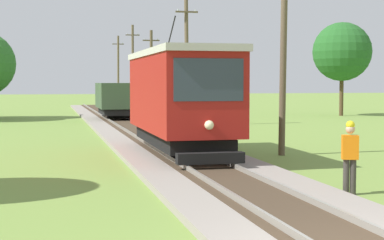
% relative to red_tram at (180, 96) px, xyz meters
% --- Properties ---
extents(red_tram, '(2.60, 8.54, 4.79)m').
position_rel_red_tram_xyz_m(red_tram, '(0.00, 0.00, 0.00)').
color(red_tram, maroon).
rests_on(red_tram, rail_right).
extents(freight_car, '(2.40, 5.20, 2.31)m').
position_rel_red_tram_xyz_m(freight_car, '(-0.00, 20.91, -0.64)').
color(freight_car, '#384C33').
rests_on(freight_car, rail_right).
extents(utility_pole_near_tram, '(1.40, 0.42, 7.06)m').
position_rel_red_tram_xyz_m(utility_pole_near_tram, '(3.82, -0.14, 1.43)').
color(utility_pole_near_tram, brown).
rests_on(utility_pole_near_tram, ground).
extents(utility_pole_mid, '(1.40, 0.64, 7.94)m').
position_rel_red_tram_xyz_m(utility_pole_mid, '(3.82, 15.82, 1.88)').
color(utility_pole_mid, brown).
rests_on(utility_pole_mid, ground).
extents(utility_pole_far, '(1.40, 0.29, 6.94)m').
position_rel_red_tram_xyz_m(utility_pole_far, '(3.82, 29.10, 1.38)').
color(utility_pole_far, brown).
rests_on(utility_pole_far, ground).
extents(utility_pole_distant, '(1.40, 0.25, 8.38)m').
position_rel_red_tram_xyz_m(utility_pole_distant, '(3.82, 40.33, 2.09)').
color(utility_pole_distant, brown).
rests_on(utility_pole_distant, ground).
extents(utility_pole_horizon, '(1.40, 0.64, 8.24)m').
position_rel_red_tram_xyz_m(utility_pole_horizon, '(3.82, 53.30, 2.02)').
color(utility_pole_horizon, brown).
rests_on(utility_pole_horizon, ground).
extents(track_worker, '(0.44, 0.35, 1.78)m').
position_rel_red_tram_xyz_m(track_worker, '(2.44, -7.95, -1.21)').
color(track_worker, '#38332D').
rests_on(track_worker, ground).
extents(tree_left_near, '(4.67, 4.67, 7.44)m').
position_rel_red_tram_xyz_m(tree_left_near, '(18.31, 23.90, 2.90)').
color(tree_left_near, '#4C3823').
rests_on(tree_left_near, ground).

